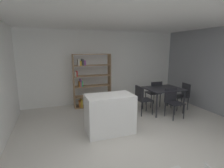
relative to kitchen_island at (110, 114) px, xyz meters
name	(u,v)px	position (x,y,z in m)	size (l,w,h in m)	color
ground_plane	(134,145)	(0.30, -0.74, -0.47)	(9.01, 9.01, 0.00)	beige
ceiling_slab	(138,11)	(0.30, -0.74, 2.21)	(6.56, 6.51, 0.06)	white
back_partition	(95,68)	(0.30, 2.49, 0.85)	(6.56, 0.06, 2.64)	white
kitchen_island	(110,114)	(0.00, 0.00, 0.00)	(1.13, 0.66, 0.93)	white
open_bookshelf	(89,80)	(-0.03, 2.07, 0.47)	(1.29, 0.33, 1.83)	#997551
dining_table	(163,90)	(2.08, 0.79, 0.23)	(1.11, 0.92, 0.77)	#232328
dining_chair_near	(173,100)	(2.08, 0.30, 0.05)	(0.45, 0.44, 0.86)	#232328
dining_chair_window_side	(183,94)	(2.85, 0.78, 0.05)	(0.50, 0.46, 0.87)	#232328
dining_chair_far	(154,91)	(2.08, 1.27, 0.08)	(0.42, 0.45, 0.91)	#232328
dining_chair_island_side	(142,98)	(1.31, 0.79, 0.07)	(0.44, 0.42, 0.90)	#232328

